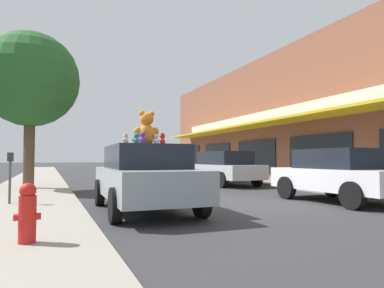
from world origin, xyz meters
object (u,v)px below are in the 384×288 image
at_px(street_tree, 31,80).
at_px(teddy_bear_pink, 136,140).
at_px(fire_hydrant, 27,213).
at_px(teddy_bear_giant, 147,129).
at_px(parked_car_far_left, 340,174).
at_px(teddy_bear_red, 162,140).
at_px(parking_meter, 10,171).
at_px(teddy_bear_purple, 142,138).
at_px(plush_art_car, 145,176).
at_px(parked_car_far_center, 224,167).
at_px(teddy_bear_cream, 126,139).
at_px(teddy_bear_teal, 136,139).
at_px(teddy_bear_white, 156,140).

bearing_deg(street_tree, teddy_bear_pink, -67.78).
bearing_deg(fire_hydrant, teddy_bear_giant, 50.51).
xyz_separation_m(parked_car_far_left, street_tree, (-8.46, 7.17, 3.52)).
distance_m(teddy_bear_red, parking_meter, 3.86).
bearing_deg(street_tree, teddy_bear_purple, -69.97).
bearing_deg(teddy_bear_giant, fire_hydrant, 52.00).
bearing_deg(plush_art_car, parking_meter, 152.71).
relative_size(plush_art_car, teddy_bear_giant, 5.34).
bearing_deg(parking_meter, parked_car_far_center, 29.48).
bearing_deg(teddy_bear_pink, street_tree, -9.42).
bearing_deg(parked_car_far_center, teddy_bear_cream, -131.91).
bearing_deg(teddy_bear_teal, teddy_bear_pink, -84.68).
distance_m(teddy_bear_pink, parked_car_far_left, 5.92).
height_order(plush_art_car, street_tree, street_tree).
xyz_separation_m(teddy_bear_white, fire_hydrant, (-2.60, -2.76, -1.17)).
bearing_deg(teddy_bear_red, teddy_bear_pink, -34.48).
bearing_deg(parked_car_far_left, teddy_bear_purple, -179.82).
distance_m(teddy_bear_pink, street_tree, 7.48).
height_order(street_tree, parking_meter, street_tree).
bearing_deg(plush_art_car, fire_hydrant, -127.34).
bearing_deg(teddy_bear_pink, teddy_bear_giant, -161.37).
relative_size(parked_car_far_left, parking_meter, 3.18).
bearing_deg(parked_car_far_left, teddy_bear_pink, 173.17).
bearing_deg(teddy_bear_pink, parked_car_far_left, -128.46).
height_order(street_tree, fire_hydrant, street_tree).
bearing_deg(teddy_bear_pink, fire_hydrant, 113.14).
height_order(teddy_bear_white, teddy_bear_red, teddy_bear_red).
height_order(teddy_bear_cream, teddy_bear_red, teddy_bear_red).
height_order(teddy_bear_giant, street_tree, street_tree).
xyz_separation_m(plush_art_car, street_tree, (-2.83, 6.64, 3.50)).
distance_m(teddy_bear_purple, street_tree, 8.09).
distance_m(teddy_bear_purple, parked_car_far_center, 9.22).
xyz_separation_m(teddy_bear_purple, street_tree, (-2.62, 7.19, 2.62)).
xyz_separation_m(parked_car_far_center, street_tree, (-8.46, 0.10, 3.47)).
relative_size(teddy_bear_giant, teddy_bear_white, 3.00).
bearing_deg(teddy_bear_cream, teddy_bear_teal, 151.37).
distance_m(teddy_bear_cream, teddy_bear_pink, 0.61).
bearing_deg(fire_hydrant, teddy_bear_pink, 54.77).
relative_size(teddy_bear_pink, parked_car_far_left, 0.07).
relative_size(plush_art_car, fire_hydrant, 5.66).
xyz_separation_m(parked_car_far_left, fire_hydrant, (-8.00, -2.40, -0.29)).
xyz_separation_m(teddy_bear_red, parked_car_far_center, (5.04, 6.05, -0.87)).
distance_m(parked_car_far_left, parking_meter, 8.91).
relative_size(street_tree, fire_hydrant, 7.67).
bearing_deg(street_tree, fire_hydrant, -87.25).
bearing_deg(teddy_bear_pink, parked_car_far_center, -74.02).
bearing_deg(teddy_bear_purple, teddy_bear_teal, -53.92).
relative_size(teddy_bear_teal, parked_car_far_left, 0.07).
bearing_deg(plush_art_car, parked_car_far_left, -3.84).
distance_m(plush_art_car, teddy_bear_giant, 1.13).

